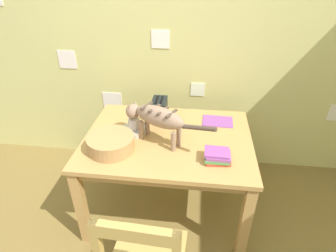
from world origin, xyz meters
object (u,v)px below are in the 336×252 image
(cat, at_px, (156,117))
(magazine, at_px, (218,121))
(wicker_basket, at_px, (111,143))
(coffee_mug, at_px, (134,124))
(book_stack, at_px, (217,156))
(toaster, at_px, (159,109))
(saucer_bowl, at_px, (135,130))
(dining_table, at_px, (168,146))

(cat, bearing_deg, magazine, -27.46)
(magazine, xyz_separation_m, wicker_basket, (-0.78, -0.49, 0.05))
(cat, distance_m, wicker_basket, 0.37)
(cat, height_order, coffee_mug, cat)
(coffee_mug, bearing_deg, magazine, 20.61)
(coffee_mug, relative_size, book_stack, 0.72)
(cat, relative_size, magazine, 2.70)
(cat, distance_m, coffee_mug, 0.25)
(wicker_basket, xyz_separation_m, toaster, (0.28, 0.50, 0.03))
(saucer_bowl, bearing_deg, dining_table, -7.83)
(cat, height_order, magazine, cat)
(magazine, distance_m, wicker_basket, 0.92)
(book_stack, bearing_deg, coffee_mug, 155.31)
(saucer_bowl, relative_size, magazine, 0.80)
(cat, height_order, saucer_bowl, cat)
(saucer_bowl, distance_m, toaster, 0.31)
(dining_table, height_order, magazine, magazine)
(coffee_mug, distance_m, wicker_basket, 0.27)
(cat, xyz_separation_m, book_stack, (0.45, -0.20, -0.16))
(book_stack, bearing_deg, toaster, 131.15)
(cat, xyz_separation_m, magazine, (0.47, 0.34, -0.20))
(dining_table, bearing_deg, toaster, 110.66)
(dining_table, xyz_separation_m, book_stack, (0.37, -0.26, 0.12))
(cat, height_order, book_stack, cat)
(cat, bearing_deg, toaster, 31.38)
(toaster, bearing_deg, magazine, -0.76)
(saucer_bowl, distance_m, wicker_basket, 0.27)
(magazine, height_order, wicker_basket, wicker_basket)
(cat, relative_size, toaster, 3.41)
(dining_table, xyz_separation_m, magazine, (0.39, 0.29, 0.09))
(cat, bearing_deg, saucer_bowl, 90.00)
(dining_table, height_order, saucer_bowl, saucer_bowl)
(cat, distance_m, magazine, 0.61)
(coffee_mug, bearing_deg, cat, -26.70)
(saucer_bowl, height_order, toaster, toaster)
(saucer_bowl, relative_size, book_stack, 1.11)
(book_stack, height_order, toaster, toaster)
(coffee_mug, bearing_deg, toaster, 57.96)
(coffee_mug, xyz_separation_m, book_stack, (0.64, -0.29, -0.04))
(wicker_basket, relative_size, toaster, 1.68)
(book_stack, xyz_separation_m, wicker_basket, (-0.76, 0.05, 0.02))
(dining_table, height_order, cat, cat)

